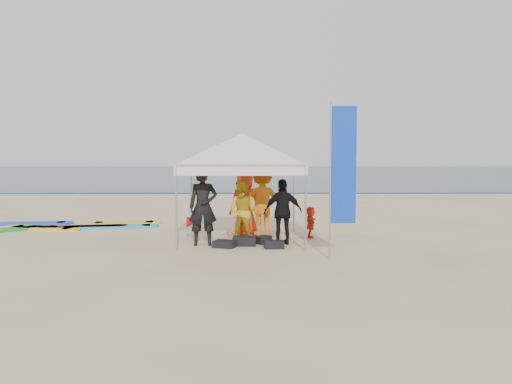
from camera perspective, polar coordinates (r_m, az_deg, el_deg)
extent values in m
plane|color=beige|center=(11.06, -4.33, -7.17)|extent=(120.00, 120.00, 0.00)
cube|color=#0C2633|center=(70.86, -1.45, 2.30)|extent=(160.00, 84.00, 0.08)
cube|color=silver|center=(29.12, -2.21, -0.21)|extent=(160.00, 1.20, 0.01)
imported|color=black|center=(12.15, -6.07, -1.69)|extent=(0.73, 0.52, 1.88)
imported|color=gold|center=(12.28, -1.45, -2.30)|extent=(0.95, 0.86, 1.58)
imported|color=orange|center=(13.01, 0.73, -1.16)|extent=(1.28, 0.76, 1.94)
imported|color=black|center=(12.22, 3.11, -2.28)|extent=(0.98, 0.49, 1.61)
imported|color=red|center=(13.71, -1.28, -1.25)|extent=(1.02, 0.88, 1.77)
imported|color=red|center=(13.32, 6.26, -3.45)|extent=(0.37, 0.80, 0.83)
cylinder|color=#A5A5A8|center=(14.35, -7.43, -0.67)|extent=(0.05, 0.05, 1.96)
cylinder|color=#A5A5A8|center=(14.32, 4.35, -0.66)|extent=(0.05, 0.05, 1.96)
cylinder|color=#A5A5A8|center=(11.44, -9.09, -1.86)|extent=(0.05, 0.05, 1.96)
cylinder|color=#A5A5A8|center=(11.40, 5.70, -1.85)|extent=(0.05, 0.05, 1.96)
cube|color=white|center=(11.27, -1.72, 2.48)|extent=(3.04, 0.02, 0.24)
cube|color=white|center=(14.21, -1.55, 2.79)|extent=(3.04, 0.02, 0.24)
cube|color=white|center=(12.85, -8.21, 2.63)|extent=(0.02, 3.04, 0.24)
cube|color=white|center=(12.81, 4.97, 2.65)|extent=(0.02, 3.04, 0.24)
pyramid|color=white|center=(12.75, -1.64, 6.72)|extent=(4.16, 4.16, 0.78)
cylinder|color=#A5A5A8|center=(10.53, 8.50, 1.27)|extent=(0.04, 0.04, 3.29)
cube|color=#0C38CA|center=(10.57, 10.01, 3.05)|extent=(0.52, 0.03, 2.45)
cylinder|color=#A5A5A8|center=(12.86, -7.80, -4.26)|extent=(0.02, 0.02, 0.60)
cone|color=red|center=(12.82, -7.28, -3.39)|extent=(0.28, 0.28, 0.28)
cube|color=black|center=(12.15, -1.34, -5.62)|extent=(0.58, 0.39, 0.22)
cube|color=black|center=(11.78, 2.11, -6.02)|extent=(0.47, 0.31, 0.18)
cube|color=black|center=(11.93, -3.56, -5.95)|extent=(0.61, 0.55, 0.16)
cube|color=black|center=(12.39, 0.83, -5.47)|extent=(0.44, 0.43, 0.20)
cube|color=#23812A|center=(16.19, -26.67, -3.90)|extent=(1.57, 1.46, 0.07)
cube|color=gold|center=(16.53, -14.83, -3.45)|extent=(1.88, 0.74, 0.07)
cube|color=#268DCB|center=(15.76, -16.23, -3.83)|extent=(2.38, 0.89, 0.07)
cube|color=blue|center=(17.47, -24.75, -3.29)|extent=(2.41, 0.77, 0.07)
cube|color=yellow|center=(16.13, -23.25, -3.82)|extent=(2.04, 1.09, 0.07)
cube|color=red|center=(15.96, -19.10, -3.80)|extent=(2.11, 0.82, 0.07)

